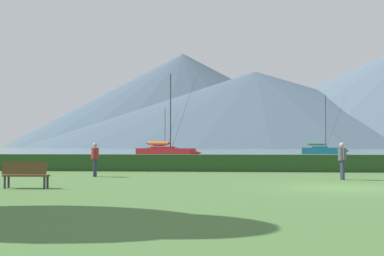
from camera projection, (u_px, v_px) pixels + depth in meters
ground_plane at (342, 188)px, 18.02m from camera, size 1000.00×1000.00×0.00m
harbor_water at (247, 150)px, 154.45m from camera, size 320.00×246.00×0.00m
hedge_line at (301, 163)px, 28.99m from camera, size 80.00×1.20×0.98m
sailboat_slip_0 at (163, 150)px, 101.85m from camera, size 7.25×3.28×9.09m
sailboat_slip_2 at (323, 150)px, 86.90m from camera, size 8.10×3.64×10.19m
sailboat_slip_4 at (167, 152)px, 62.40m from camera, size 8.40×3.96×10.39m
park_bench_near_path at (26, 173)px, 17.77m from camera, size 1.60×0.53×0.95m
person_seated_viewer at (342, 158)px, 22.25m from camera, size 0.36×0.57×1.65m
person_standing_walker at (95, 157)px, 24.37m from camera, size 0.36×0.57×1.65m
distant_hill_west_ridge at (255, 109)px, 342.15m from camera, size 300.49×300.49×51.65m
distant_hill_east_ridge at (183, 100)px, 418.42m from camera, size 282.28×282.28×77.76m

